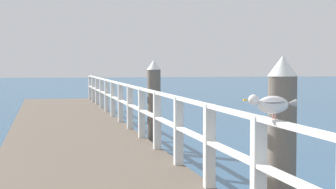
# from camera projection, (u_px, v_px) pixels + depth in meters

# --- Properties ---
(pier_deck) EXTENTS (2.70, 24.02, 0.40)m
(pier_deck) POSITION_uv_depth(u_px,v_px,m) (72.00, 139.00, 12.92)
(pier_deck) COLOR brown
(pier_deck) RESTS_ON ground_plane
(pier_railing) EXTENTS (0.12, 22.54, 0.98)m
(pier_railing) POSITION_uv_depth(u_px,v_px,m) (130.00, 102.00, 13.14)
(pier_railing) COLOR silver
(pier_railing) RESTS_ON pier_deck
(dock_piling_near) EXTENTS (0.29, 0.29, 1.93)m
(dock_piling_near) POSITION_uv_depth(u_px,v_px,m) (282.00, 154.00, 5.76)
(dock_piling_near) COLOR #6B6056
(dock_piling_near) RESTS_ON ground_plane
(dock_piling_far) EXTENTS (0.29, 0.29, 1.93)m
(dock_piling_far) POSITION_uv_depth(u_px,v_px,m) (154.00, 106.00, 12.36)
(dock_piling_far) COLOR #6B6056
(dock_piling_far) RESTS_ON ground_plane
(seagull_foreground) EXTENTS (0.48, 0.19, 0.21)m
(seagull_foreground) POSITION_uv_depth(u_px,v_px,m) (272.00, 104.00, 4.97)
(seagull_foreground) COLOR white
(seagull_foreground) RESTS_ON pier_railing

